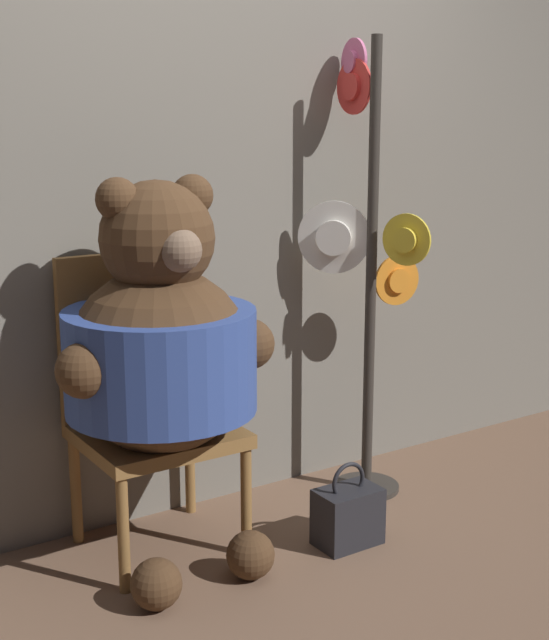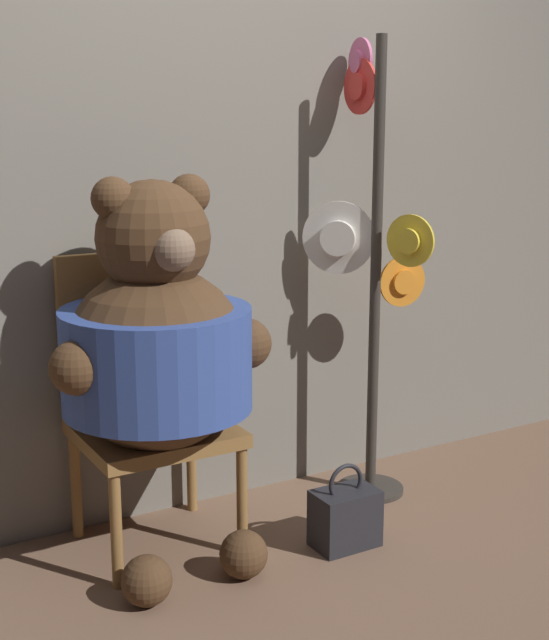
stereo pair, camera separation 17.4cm
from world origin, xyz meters
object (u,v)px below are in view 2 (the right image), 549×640
at_px(teddy_bear, 157,347).
at_px(hat_display_rack, 370,263).
at_px(handbag_on_ground, 345,517).
at_px(chair, 144,395).

height_order(teddy_bear, hat_display_rack, hat_display_rack).
bearing_deg(handbag_on_ground, teddy_bear, 156.42).
bearing_deg(handbag_on_ground, hat_display_rack, 46.35).
xyz_separation_m(hat_display_rack, handbag_on_ground, (-0.37, -0.38, -0.86)).
xyz_separation_m(chair, hat_display_rack, (0.96, -0.06, 0.42)).
bearing_deg(hat_display_rack, teddy_bear, -173.10).
xyz_separation_m(chair, handbag_on_ground, (0.60, -0.45, -0.44)).
distance_m(chair, teddy_bear, 0.29).
relative_size(chair, hat_display_rack, 0.58).
height_order(chair, teddy_bear, teddy_bear).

